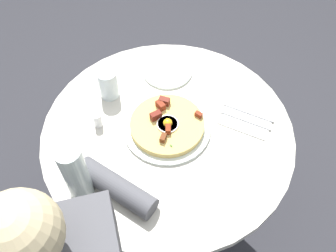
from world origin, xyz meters
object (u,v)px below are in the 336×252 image
Objects in this scene: knife at (245,120)px; water_glass at (108,84)px; breakfast_pizza at (168,124)px; dining_table at (168,158)px; bread_plate at (167,71)px; fork at (249,112)px; pizza_plate at (168,127)px; salt_shaker at (98,120)px; water_bottle at (76,173)px.

water_glass is at bearing 11.18° from knife.
breakfast_pizza is 2.21× the size of water_glass.
knife is 0.49m from water_glass.
knife is (0.27, -0.03, 0.19)m from dining_table.
dining_table is at bearing -104.33° from bread_plate.
fork is at bearing -1.79° from breakfast_pizza.
water_glass is at bearing 129.79° from pizza_plate.
pizza_plate is at bearing 32.16° from knife.
water_bottle is at bearing -109.63° from salt_shaker.
dining_table is 0.33m from knife.
salt_shaker is (-0.23, 0.07, 0.02)m from pizza_plate.
water_glass reaches higher than pizza_plate.
salt_shaker reaches higher than bread_plate.
pizza_plate is 0.26m from water_glass.
breakfast_pizza is 0.36m from water_bottle.
water_glass is 0.39m from water_bottle.
fork is at bearing -24.55° from water_glass.
breakfast_pizza is at bearing 38.00° from fork.
pizza_plate is 0.27m from bread_plate.
salt_shaker is at bearing 159.83° from dining_table.
fork is (0.29, -0.01, 0.00)m from pizza_plate.
bread_plate is 3.37× the size of salt_shaker.
water_bottle is (-0.14, -0.36, 0.06)m from water_glass.
fork is 0.04m from knife.
pizza_plate is 0.37m from water_bottle.
water_glass is at bearing -165.49° from bread_plate.
breakfast_pizza is 0.26m from water_glass.
pizza_plate is 1.30× the size of water_bottle.
water_bottle reaches higher than breakfast_pizza.
breakfast_pizza is 0.24m from salt_shaker.
knife is (0.26, -0.04, -0.02)m from breakfast_pizza.
water_glass is at bearing 64.54° from salt_shaker.
water_bottle reaches higher than water_glass.
knife is 3.21× the size of salt_shaker.
breakfast_pizza is at bearing 27.84° from water_bottle.
bread_plate is at bearing -10.22° from fork.
pizza_plate is 1.64× the size of fork.
dining_table is 4.73× the size of knife.
dining_table is at bearing -52.06° from water_glass.
salt_shaker reaches higher than pizza_plate.
breakfast_pizza is 0.27m from bread_plate.
dining_table is at bearing -119.05° from pizza_plate.
fork is at bearing -8.99° from salt_shaker.
dining_table is at bearing 26.79° from water_bottle.
pizza_plate is at bearing -69.01° from breakfast_pizza.
pizza_plate reaches higher than bread_plate.
bread_plate is 1.05× the size of knife.
pizza_plate is 0.24m from salt_shaker.
salt_shaker is at bearing 30.80° from fork.
bread_plate is 0.24m from water_glass.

